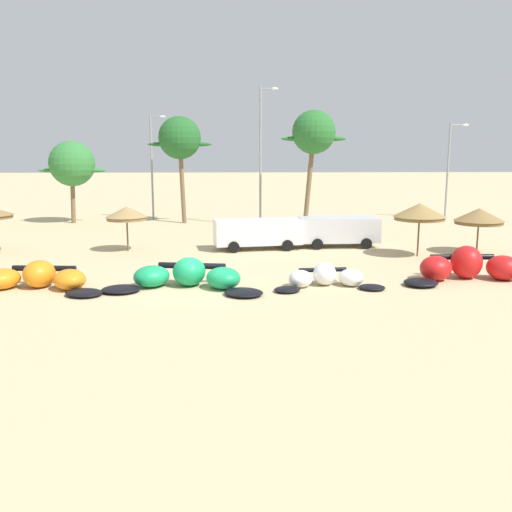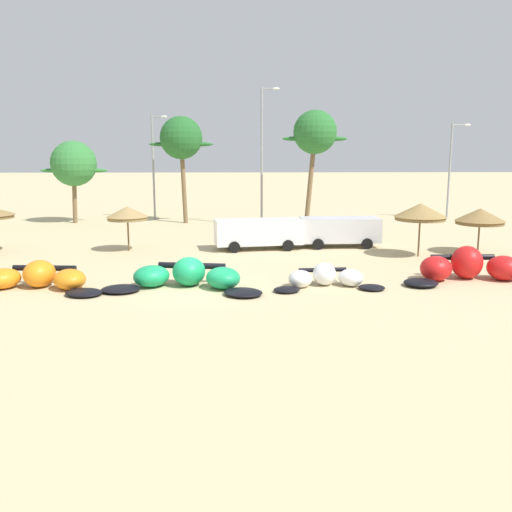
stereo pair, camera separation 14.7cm
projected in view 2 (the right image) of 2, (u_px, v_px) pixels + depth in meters
ground_plane at (196, 287)px, 25.12m from camera, size 260.00×260.00×0.00m
kite_left at (36, 279)px, 24.63m from camera, size 6.91×3.38×1.21m
kite_left_of_center at (187, 277)px, 24.87m from camera, size 7.33×3.84×1.29m
kite_center at (326, 278)px, 25.05m from camera, size 5.19×2.52×1.03m
kite_right_of_center at (470, 268)px, 26.22m from camera, size 7.21×3.22×1.57m
beach_umbrella_middle at (127, 213)px, 33.60m from camera, size 2.49×2.49×2.69m
beach_umbrella_near_palms at (420, 212)px, 31.78m from camera, size 2.96×2.96×3.05m
beach_umbrella_outermost at (480, 216)px, 32.76m from camera, size 2.86×2.86×2.68m
parked_van at (338, 230)px, 35.27m from camera, size 4.95×2.28×1.84m
parked_car_second at (256, 232)px, 34.38m from camera, size 5.53×2.74×1.84m
palm_left at (74, 164)px, 46.23m from camera, size 5.58×3.72×6.78m
palm_left_of_gap at (181, 139)px, 45.80m from camera, size 5.23×3.48×8.74m
palm_center_left at (315, 133)px, 42.11m from camera, size 4.93×3.28×8.98m
lamppost_west_center at (154, 162)px, 48.47m from camera, size 1.42×0.24×8.96m
lamppost_east_center at (263, 151)px, 43.99m from camera, size 1.46×0.24×10.80m
lamppost_east at (451, 166)px, 48.74m from camera, size 1.69×0.24×8.28m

